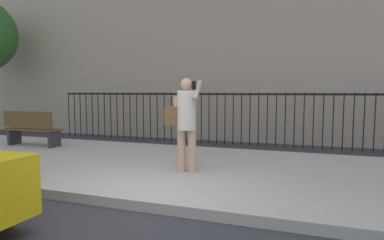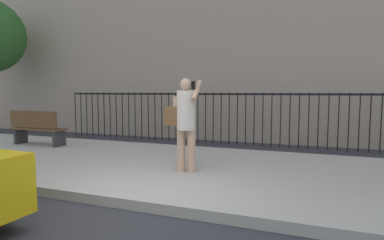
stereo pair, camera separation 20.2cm
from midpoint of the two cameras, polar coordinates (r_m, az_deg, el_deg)
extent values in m
plane|color=#333338|center=(4.63, -11.57, -15.56)|extent=(60.00, 60.00, 0.00)
cube|color=#B2ADA3|center=(6.51, -1.56, -8.70)|extent=(28.00, 4.40, 0.15)
cube|color=black|center=(9.88, 6.04, 4.59)|extent=(12.00, 0.04, 0.06)
cylinder|color=black|center=(12.69, -21.42, 0.98)|extent=(0.03, 0.03, 1.60)
cylinder|color=black|center=(12.53, -20.53, 0.95)|extent=(0.03, 0.03, 1.60)
cylinder|color=black|center=(12.36, -19.62, 0.93)|extent=(0.03, 0.03, 1.60)
cylinder|color=black|center=(12.21, -18.68, 0.91)|extent=(0.03, 0.03, 1.60)
cylinder|color=black|center=(12.05, -17.72, 0.89)|extent=(0.03, 0.03, 1.60)
cylinder|color=black|center=(11.90, -16.74, 0.86)|extent=(0.03, 0.03, 1.60)
cylinder|color=black|center=(11.75, -15.73, 0.84)|extent=(0.03, 0.03, 1.60)
cylinder|color=black|center=(11.61, -14.69, 0.81)|extent=(0.03, 0.03, 1.60)
cylinder|color=black|center=(11.47, -13.63, 0.79)|extent=(0.03, 0.03, 1.60)
cylinder|color=black|center=(11.33, -12.55, 0.76)|extent=(0.03, 0.03, 1.60)
cylinder|color=black|center=(11.20, -11.43, 0.73)|extent=(0.03, 0.03, 1.60)
cylinder|color=black|center=(11.08, -10.30, 0.70)|extent=(0.03, 0.03, 1.60)
cylinder|color=black|center=(10.95, -9.13, 0.67)|extent=(0.03, 0.03, 1.60)
cylinder|color=black|center=(10.83, -7.94, 0.64)|extent=(0.03, 0.03, 1.60)
cylinder|color=black|center=(10.72, -6.73, 0.61)|extent=(0.03, 0.03, 1.60)
cylinder|color=black|center=(10.61, -5.49, 0.57)|extent=(0.03, 0.03, 1.60)
cylinder|color=black|center=(10.51, -4.22, 0.54)|extent=(0.03, 0.03, 1.60)
cylinder|color=black|center=(10.41, -2.93, 0.50)|extent=(0.03, 0.03, 1.60)
cylinder|color=black|center=(10.32, -1.61, 0.47)|extent=(0.03, 0.03, 1.60)
cylinder|color=black|center=(10.23, -0.28, 0.43)|extent=(0.03, 0.03, 1.60)
cylinder|color=black|center=(10.15, 1.08, 0.39)|extent=(0.03, 0.03, 1.60)
cylinder|color=black|center=(10.07, 2.46, 0.35)|extent=(0.03, 0.03, 1.60)
cylinder|color=black|center=(10.00, 3.87, 0.31)|extent=(0.03, 0.03, 1.60)
cylinder|color=black|center=(9.94, 5.29, 0.27)|extent=(0.03, 0.03, 1.60)
cylinder|color=black|center=(9.88, 6.72, 0.23)|extent=(0.03, 0.03, 1.60)
cylinder|color=black|center=(9.83, 8.18, 0.19)|extent=(0.03, 0.03, 1.60)
cylinder|color=black|center=(9.79, 9.64, 0.15)|extent=(0.03, 0.03, 1.60)
cylinder|color=black|center=(9.75, 11.12, 0.11)|extent=(0.03, 0.03, 1.60)
cylinder|color=black|center=(9.72, 12.62, 0.06)|extent=(0.03, 0.03, 1.60)
cylinder|color=black|center=(9.69, 14.11, 0.02)|extent=(0.03, 0.03, 1.60)
cylinder|color=black|center=(9.67, 15.62, -0.02)|extent=(0.03, 0.03, 1.60)
cylinder|color=black|center=(9.66, 17.13, -0.07)|extent=(0.03, 0.03, 1.60)
cylinder|color=black|center=(9.65, 18.65, -0.11)|extent=(0.03, 0.03, 1.60)
cylinder|color=black|center=(9.66, 20.16, -0.16)|extent=(0.03, 0.03, 1.60)
cylinder|color=black|center=(9.66, 21.67, -0.20)|extent=(0.03, 0.03, 1.60)
cylinder|color=black|center=(9.68, 23.18, -0.24)|extent=(0.03, 0.03, 1.60)
cylinder|color=black|center=(9.70, 24.69, -0.28)|extent=(0.03, 0.03, 1.60)
cylinder|color=black|center=(9.73, 26.18, -0.33)|extent=(0.03, 0.03, 1.60)
cylinder|color=black|center=(9.77, 27.67, -0.37)|extent=(0.03, 0.03, 1.60)
cylinder|color=black|center=(9.81, 29.14, -0.41)|extent=(0.03, 0.03, 1.60)
cylinder|color=tan|center=(5.90, -0.99, -5.53)|extent=(0.15, 0.15, 0.78)
cylinder|color=tan|center=(5.95, -2.87, -5.44)|extent=(0.15, 0.15, 0.78)
cylinder|color=silver|center=(5.83, -1.96, 1.75)|extent=(0.37, 0.37, 0.71)
sphere|color=tan|center=(5.82, -1.97, 6.34)|extent=(0.22, 0.22, 0.22)
cylinder|color=tan|center=(5.77, -0.05, 5.28)|extent=(0.14, 0.50, 0.39)
cylinder|color=tan|center=(5.89, -3.83, 1.56)|extent=(0.09, 0.09, 0.54)
cube|color=black|center=(5.73, -0.68, 6.17)|extent=(0.07, 0.02, 0.15)
cube|color=brown|center=(5.91, -4.38, 0.74)|extent=(0.29, 0.19, 0.34)
cube|color=brown|center=(9.81, -26.83, -1.49)|extent=(1.60, 0.45, 0.05)
cube|color=brown|center=(9.65, -27.73, 0.05)|extent=(1.60, 0.06, 0.44)
cube|color=#333338|center=(10.35, -29.48, -2.68)|extent=(0.08, 0.41, 0.40)
cube|color=#333338|center=(9.35, -23.78, -3.21)|extent=(0.08, 0.41, 0.40)
camera|label=1|loc=(0.10, -90.94, -0.08)|focal=30.08mm
camera|label=2|loc=(0.10, 89.06, 0.08)|focal=30.08mm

